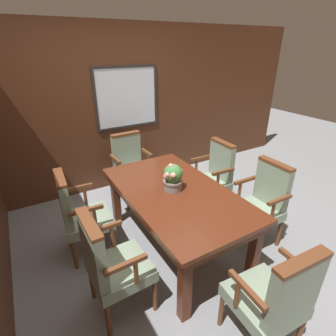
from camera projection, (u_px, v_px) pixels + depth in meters
The scene contains 10 objects.
ground_plane at pixel (176, 249), 3.03m from camera, with size 14.00×14.00×0.00m, color gray.
wall_back at pixel (111, 111), 3.96m from camera, with size 7.20×0.08×2.45m.
dining_table at pixel (175, 198), 2.80m from camera, with size 1.01×1.79×0.75m.
chair_head_near at pixel (275, 297), 1.84m from camera, with size 0.54×0.51×0.99m.
chair_left_near at pixel (111, 263), 2.13m from camera, with size 0.50×0.53×0.99m.
chair_right_far at pixel (213, 175), 3.56m from camera, with size 0.50×0.54×0.99m.
chair_right_near at pixel (262, 201), 2.96m from camera, with size 0.50×0.53×0.99m.
chair_left_far at pixel (79, 213), 2.76m from camera, with size 0.51×0.54×0.99m.
chair_head_far at pixel (131, 165), 3.85m from camera, with size 0.53×0.50×0.99m.
potted_plant at pixel (173, 177), 2.71m from camera, with size 0.24×0.21×0.31m.
Camera 1 is at (-1.26, -1.97, 2.14)m, focal length 28.00 mm.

